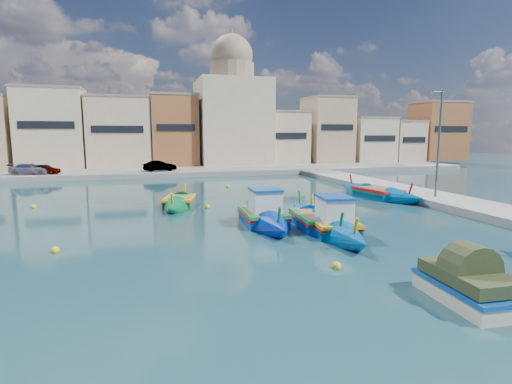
{
  "coord_description": "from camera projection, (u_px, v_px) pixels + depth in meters",
  "views": [
    {
      "loc": [
        -2.75,
        -17.91,
        5.09
      ],
      "look_at": [
        4.0,
        6.0,
        1.4
      ],
      "focal_mm": 28.0,
      "sensor_mm": 36.0,
      "label": 1
    }
  ],
  "objects": [
    {
      "name": "luzzu_blue_south",
      "position": [
        317.0,
        222.0,
        21.74
      ],
      "size": [
        2.95,
        9.44,
        2.68
      ],
      "color": "#003FAD",
      "rests_on": "ground"
    },
    {
      "name": "quay_street_lamp",
      "position": [
        438.0,
        144.0,
        28.3
      ],
      "size": [
        1.18,
        0.16,
        8.0
      ],
      "color": "#595B60",
      "rests_on": "ground"
    },
    {
      "name": "luzzu_turquoise_cabin",
      "position": [
        330.0,
        225.0,
        20.65
      ],
      "size": [
        3.31,
        9.65,
        3.04
      ],
      "color": "#00539D",
      "rests_on": "ground"
    },
    {
      "name": "north_townhouses",
      "position": [
        211.0,
        134.0,
        57.07
      ],
      "size": [
        83.2,
        7.87,
        10.19
      ],
      "color": "beige",
      "rests_on": "ground"
    },
    {
      "name": "church_block",
      "position": [
        232.0,
        110.0,
        58.06
      ],
      "size": [
        10.0,
        10.0,
        19.1
      ],
      "color": "beige",
      "rests_on": "ground"
    },
    {
      "name": "mooring_buoys",
      "position": [
        220.0,
        216.0,
        24.36
      ],
      "size": [
        26.61,
        23.75,
        0.36
      ],
      "color": "yellow",
      "rests_on": "ground"
    },
    {
      "name": "tender_near",
      "position": [
        468.0,
        286.0,
        12.05
      ],
      "size": [
        1.97,
        3.33,
        1.58
      ],
      "color": "beige",
      "rests_on": "ground"
    },
    {
      "name": "ground",
      "position": [
        208.0,
        243.0,
        18.53
      ],
      "size": [
        160.0,
        160.0,
        0.0
      ],
      "primitive_type": "plane",
      "color": "#173846",
      "rests_on": "ground"
    },
    {
      "name": "luzzu_cyan_mid",
      "position": [
        378.0,
        194.0,
        31.56
      ],
      "size": [
        3.73,
        9.47,
        2.73
      ],
      "color": "#00579C",
      "rests_on": "ground"
    },
    {
      "name": "parked_cars",
      "position": [
        77.0,
        168.0,
        44.72
      ],
      "size": [
        17.89,
        2.24,
        1.24
      ],
      "color": "#4C1919",
      "rests_on": "north_quay"
    },
    {
      "name": "luzzu_blue_cabin",
      "position": [
        263.0,
        217.0,
        22.57
      ],
      "size": [
        2.53,
        8.99,
        3.15
      ],
      "color": "#0029AD",
      "rests_on": "ground"
    },
    {
      "name": "luzzu_green",
      "position": [
        179.0,
        203.0,
        27.94
      ],
      "size": [
        3.63,
        7.47,
        2.28
      ],
      "color": "#0A6D37",
      "rests_on": "ground"
    },
    {
      "name": "north_quay",
      "position": [
        167.0,
        172.0,
        48.95
      ],
      "size": [
        80.0,
        8.0,
        0.6
      ],
      "primitive_type": "cube",
      "color": "gray",
      "rests_on": "ground"
    }
  ]
}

